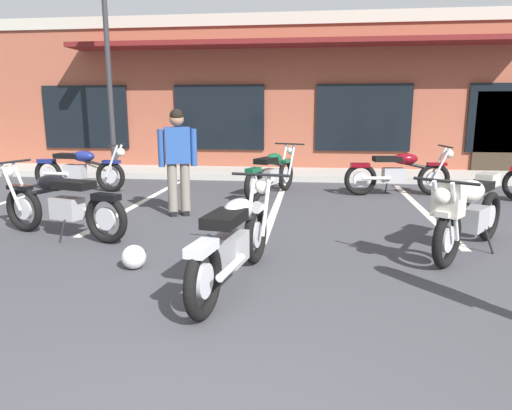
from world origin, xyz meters
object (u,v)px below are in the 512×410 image
object	(u,v)px
motorcycle_foreground_classic	(234,239)
motorcycle_blue_standard	(468,211)
motorcycle_cream_vintage	(79,169)
helmet_on_pavement	(134,257)
motorcycle_silver_naked	(399,172)
parking_lot_lamp_post	(105,46)
person_by_back_row	(178,156)
motorcycle_black_cruiser	(61,203)
motorcycle_green_cafe_racer	(271,173)

from	to	relation	value
motorcycle_foreground_classic	motorcycle_blue_standard	world-z (taller)	same
motorcycle_cream_vintage	helmet_on_pavement	world-z (taller)	motorcycle_cream_vintage
motorcycle_silver_naked	parking_lot_lamp_post	world-z (taller)	parking_lot_lamp_post
motorcycle_blue_standard	helmet_on_pavement	distance (m)	3.79
motorcycle_blue_standard	person_by_back_row	bearing A→B (deg)	158.10
motorcycle_foreground_classic	motorcycle_silver_naked	xyz separation A→B (m)	(2.40, 5.05, 0.00)
motorcycle_silver_naked	motorcycle_cream_vintage	size ratio (longest dim) A/B	1.00
motorcycle_blue_standard	helmet_on_pavement	bearing A→B (deg)	-165.76
motorcycle_black_cruiser	helmet_on_pavement	size ratio (longest dim) A/B	7.91
motorcycle_silver_naked	motorcycle_black_cruiser	bearing A→B (deg)	-143.69
motorcycle_foreground_classic	motorcycle_blue_standard	distance (m)	2.81
motorcycle_silver_naked	motorcycle_green_cafe_racer	world-z (taller)	same
helmet_on_pavement	motorcycle_green_cafe_racer	bearing A→B (deg)	75.99
helmet_on_pavement	parking_lot_lamp_post	xyz separation A→B (m)	(-2.84, 5.85, 2.92)
motorcycle_silver_naked	helmet_on_pavement	xyz separation A→B (m)	(-3.54, -4.72, -0.33)
helmet_on_pavement	motorcycle_cream_vintage	bearing A→B (deg)	123.31
helmet_on_pavement	motorcycle_black_cruiser	bearing A→B (deg)	142.52
motorcycle_black_cruiser	helmet_on_pavement	xyz separation A→B (m)	(1.41, -1.08, -0.33)
motorcycle_foreground_classic	motorcycle_black_cruiser	distance (m)	2.92
motorcycle_blue_standard	person_by_back_row	xyz separation A→B (m)	(-3.88, 1.56, 0.42)
motorcycle_green_cafe_racer	motorcycle_cream_vintage	world-z (taller)	same
motorcycle_foreground_classic	motorcycle_black_cruiser	xyz separation A→B (m)	(-2.55, 1.41, 0.00)
motorcycle_cream_vintage	motorcycle_black_cruiser	bearing A→B (deg)	-65.75
motorcycle_foreground_classic	motorcycle_black_cruiser	bearing A→B (deg)	151.02
motorcycle_black_cruiser	parking_lot_lamp_post	xyz separation A→B (m)	(-1.43, 4.77, 2.59)
parking_lot_lamp_post	motorcycle_blue_standard	bearing A→B (deg)	-37.20
motorcycle_silver_naked	person_by_back_row	world-z (taller)	person_by_back_row
motorcycle_blue_standard	helmet_on_pavement	world-z (taller)	motorcycle_blue_standard
motorcycle_foreground_classic	motorcycle_blue_standard	xyz separation A→B (m)	(2.51, 1.26, 0.07)
person_by_back_row	helmet_on_pavement	distance (m)	2.63
motorcycle_blue_standard	motorcycle_green_cafe_racer	bearing A→B (deg)	127.16
motorcycle_black_cruiser	motorcycle_silver_naked	world-z (taller)	same
motorcycle_foreground_classic	motorcycle_black_cruiser	size ratio (longest dim) A/B	1.02
helmet_on_pavement	motorcycle_blue_standard	bearing A→B (deg)	14.24
motorcycle_blue_standard	motorcycle_green_cafe_racer	xyz separation A→B (m)	(-2.57, 3.40, -0.07)
motorcycle_foreground_classic	helmet_on_pavement	distance (m)	1.24
motorcycle_black_cruiser	motorcycle_foreground_classic	bearing A→B (deg)	-28.98
motorcycle_green_cafe_racer	parking_lot_lamp_post	distance (m)	4.94
motorcycle_cream_vintage	helmet_on_pavement	size ratio (longest dim) A/B	8.11
person_by_back_row	motorcycle_black_cruiser	bearing A→B (deg)	-130.03
motorcycle_cream_vintage	person_by_back_row	bearing A→B (deg)	-36.14
helmet_on_pavement	parking_lot_lamp_post	bearing A→B (deg)	115.86
motorcycle_blue_standard	person_by_back_row	size ratio (longest dim) A/B	1.08
motorcycle_green_cafe_racer	person_by_back_row	size ratio (longest dim) A/B	1.21
motorcycle_silver_naked	person_by_back_row	bearing A→B (deg)	-149.37
motorcycle_green_cafe_racer	helmet_on_pavement	bearing A→B (deg)	-104.01
motorcycle_foreground_classic	helmet_on_pavement	xyz separation A→B (m)	(-1.14, 0.33, -0.33)
helmet_on_pavement	motorcycle_foreground_classic	bearing A→B (deg)	-16.26
motorcycle_black_cruiser	motorcycle_silver_naked	size ratio (longest dim) A/B	0.98
motorcycle_black_cruiser	person_by_back_row	distance (m)	1.90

